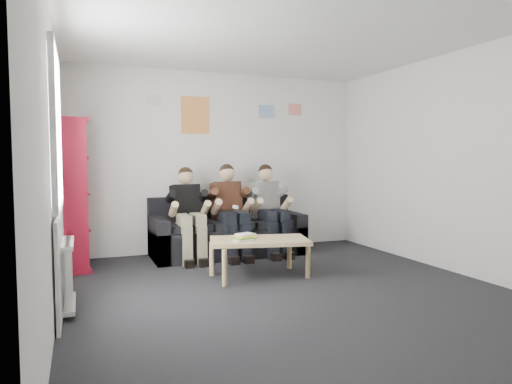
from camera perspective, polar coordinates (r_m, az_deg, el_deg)
room_shell at (r=4.69m, az=4.54°, el=3.62°), size 5.00×5.00×5.00m
sofa at (r=6.71m, az=-3.68°, el=-5.26°), size 2.17×0.89×0.84m
bookshelf at (r=6.24m, az=-21.59°, el=-0.28°), size 0.28×0.85×1.89m
coffee_table at (r=5.41m, az=0.43°, el=-6.44°), size 1.14×0.63×0.45m
game_cases at (r=5.32m, az=-1.49°, el=-5.66°), size 0.28×0.25×0.07m
person_left at (r=6.31m, az=-8.39°, el=-2.74°), size 0.39×0.83×1.29m
person_middle at (r=6.47m, az=-3.16°, el=-2.41°), size 0.41×0.87×1.33m
person_right at (r=6.68m, az=1.77°, el=-2.22°), size 0.40×0.86×1.32m
radiator at (r=4.54m, az=-22.37°, el=-9.42°), size 0.10×0.64×0.60m
window at (r=4.44m, az=-23.55°, el=-0.87°), size 0.05×1.30×2.36m
poster_large at (r=6.94m, az=-7.61°, el=9.50°), size 0.42×0.01×0.55m
poster_blue at (r=7.31m, az=1.31°, el=10.04°), size 0.25×0.01×0.20m
poster_pink at (r=7.52m, az=4.89°, el=10.24°), size 0.22×0.01×0.18m
poster_sign at (r=6.85m, az=-12.60°, el=11.20°), size 0.20×0.01×0.14m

